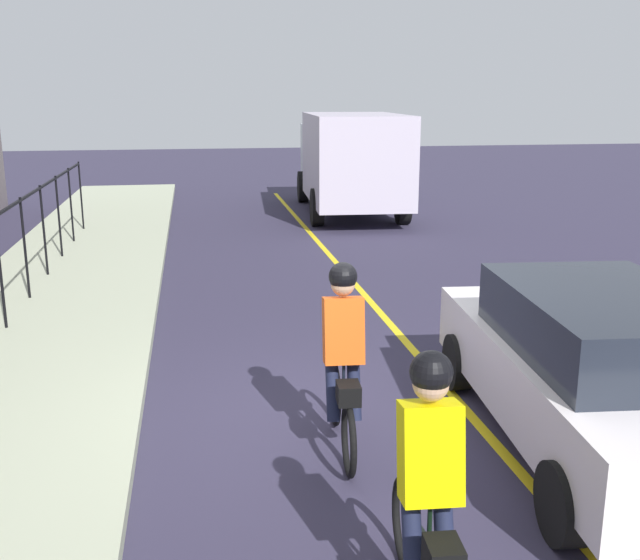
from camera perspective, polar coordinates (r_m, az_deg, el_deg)
ground_plane at (r=7.76m, az=-0.17°, el=-10.79°), size 80.00×80.00×0.00m
lane_line_centre at (r=8.16m, az=11.15°, el=-9.75°), size 36.00×0.12×0.01m
cyclist_lead at (r=6.78m, az=1.78°, el=-6.23°), size 1.71×0.38×1.83m
cyclist_follow at (r=4.71m, az=8.36°, el=-16.15°), size 1.71×0.38×1.83m
patrol_sedan at (r=7.31m, az=20.51°, el=-6.34°), size 4.55×2.25×1.58m
box_truck_background at (r=20.72m, az=2.37°, el=9.40°), size 6.85×2.88×2.78m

